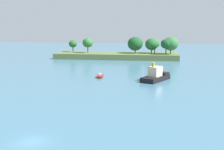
{
  "coord_description": "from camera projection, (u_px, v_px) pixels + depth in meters",
  "views": [
    {
      "loc": [
        15.5,
        -34.55,
        15.08
      ],
      "look_at": [
        3.98,
        45.21,
        1.2
      ],
      "focal_mm": 47.57,
      "sensor_mm": 36.0,
      "label": 1
    }
  ],
  "objects": [
    {
      "name": "treeline_island",
      "position": [
        125.0,
        52.0,
        131.6
      ],
      "size": [
        53.82,
        17.02,
        9.71
      ],
      "color": "#566B3D",
      "rests_on": "ground"
    },
    {
      "name": "fishing_skiff",
      "position": [
        100.0,
        76.0,
        85.27
      ],
      "size": [
        2.17,
        4.85,
        1.05
      ],
      "color": "maroon",
      "rests_on": "ground"
    },
    {
      "name": "ground_plane",
      "position": [
        32.0,
        142.0,
        38.44
      ],
      "size": [
        400.0,
        400.0,
        0.0
      ],
      "primitive_type": "plane",
      "color": "teal"
    },
    {
      "name": "tugboat",
      "position": [
        156.0,
        76.0,
        79.95
      ],
      "size": [
        8.22,
        10.59,
        5.07
      ],
      "color": "black",
      "rests_on": "ground"
    }
  ]
}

